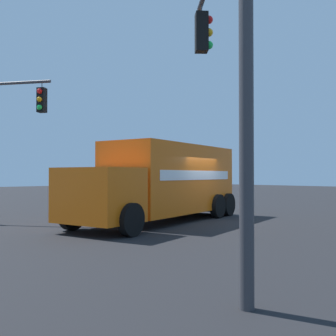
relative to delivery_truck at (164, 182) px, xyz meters
The scene contains 3 objects.
ground_plane 2.12m from the delivery_truck, 117.44° to the right, with size 100.00×100.00×0.00m, color black.
delivery_truck is the anchor object (origin of this frame).
traffic_light_primary 8.98m from the delivery_truck, 143.56° to the left, with size 3.50×3.03×6.26m.
Camera 1 is at (-10.36, 11.76, 1.82)m, focal length 41.55 mm.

